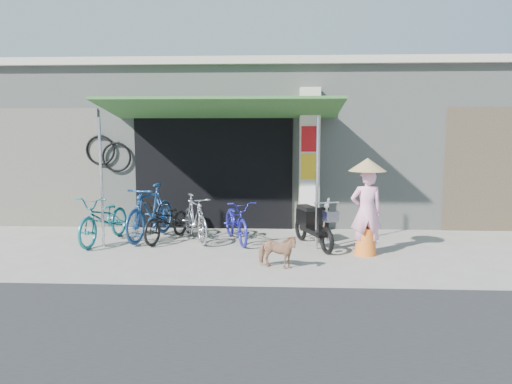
{
  "coord_description": "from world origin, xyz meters",
  "views": [
    {
      "loc": [
        0.25,
        -8.09,
        2.14
      ],
      "look_at": [
        -0.2,
        1.0,
        1.0
      ],
      "focal_mm": 35.0,
      "sensor_mm": 36.0,
      "label": 1
    }
  ],
  "objects_px": {
    "bike_navy": "(237,220)",
    "nun": "(366,207)",
    "moped": "(312,224)",
    "street_dog": "(277,251)",
    "bike_silver": "(195,218)",
    "bike_black": "(167,220)",
    "bike_teal": "(105,219)",
    "bike_blue": "(150,212)"
  },
  "relations": [
    {
      "from": "bike_teal",
      "to": "bike_blue",
      "type": "distance_m",
      "value": 0.87
    },
    {
      "from": "bike_navy",
      "to": "nun",
      "type": "height_order",
      "value": "nun"
    },
    {
      "from": "bike_navy",
      "to": "street_dog",
      "type": "height_order",
      "value": "bike_navy"
    },
    {
      "from": "bike_teal",
      "to": "moped",
      "type": "distance_m",
      "value": 3.93
    },
    {
      "from": "street_dog",
      "to": "moped",
      "type": "bearing_deg",
      "value": -7.89
    },
    {
      "from": "bike_teal",
      "to": "bike_silver",
      "type": "bearing_deg",
      "value": 17.87
    },
    {
      "from": "bike_navy",
      "to": "street_dog",
      "type": "relative_size",
      "value": 2.44
    },
    {
      "from": "bike_black",
      "to": "street_dog",
      "type": "height_order",
      "value": "bike_black"
    },
    {
      "from": "bike_silver",
      "to": "bike_navy",
      "type": "height_order",
      "value": "bike_silver"
    },
    {
      "from": "bike_black",
      "to": "bike_navy",
      "type": "relative_size",
      "value": 0.97
    },
    {
      "from": "bike_blue",
      "to": "bike_silver",
      "type": "distance_m",
      "value": 0.9
    },
    {
      "from": "moped",
      "to": "bike_blue",
      "type": "bearing_deg",
      "value": 150.77
    },
    {
      "from": "bike_black",
      "to": "moped",
      "type": "height_order",
      "value": "moped"
    },
    {
      "from": "moped",
      "to": "bike_navy",
      "type": "bearing_deg",
      "value": 146.22
    },
    {
      "from": "street_dog",
      "to": "moped",
      "type": "xyz_separation_m",
      "value": [
        0.64,
        1.5,
        0.14
      ]
    },
    {
      "from": "nun",
      "to": "bike_blue",
      "type": "bearing_deg",
      "value": -18.05
    },
    {
      "from": "nun",
      "to": "bike_navy",
      "type": "bearing_deg",
      "value": -24.97
    },
    {
      "from": "bike_blue",
      "to": "bike_black",
      "type": "distance_m",
      "value": 0.41
    },
    {
      "from": "bike_teal",
      "to": "bike_blue",
      "type": "xyz_separation_m",
      "value": [
        0.8,
        0.34,
        0.08
      ]
    },
    {
      "from": "moped",
      "to": "nun",
      "type": "xyz_separation_m",
      "value": [
        0.88,
        -0.58,
        0.42
      ]
    },
    {
      "from": "bike_silver",
      "to": "nun",
      "type": "distance_m",
      "value": 3.28
    },
    {
      "from": "bike_black",
      "to": "nun",
      "type": "bearing_deg",
      "value": 4.87
    },
    {
      "from": "bike_black",
      "to": "nun",
      "type": "relative_size",
      "value": 0.91
    },
    {
      "from": "bike_navy",
      "to": "moped",
      "type": "xyz_separation_m",
      "value": [
        1.43,
        -0.33,
        0.0
      ]
    },
    {
      "from": "bike_navy",
      "to": "street_dog",
      "type": "xyz_separation_m",
      "value": [
        0.79,
        -1.83,
        -0.14
      ]
    },
    {
      "from": "bike_navy",
      "to": "nun",
      "type": "bearing_deg",
      "value": -40.88
    },
    {
      "from": "bike_teal",
      "to": "bike_silver",
      "type": "distance_m",
      "value": 1.71
    },
    {
      "from": "bike_blue",
      "to": "bike_black",
      "type": "height_order",
      "value": "bike_blue"
    },
    {
      "from": "bike_black",
      "to": "bike_silver",
      "type": "height_order",
      "value": "bike_silver"
    },
    {
      "from": "bike_silver",
      "to": "nun",
      "type": "xyz_separation_m",
      "value": [
        3.11,
        -0.95,
        0.38
      ]
    },
    {
      "from": "bike_blue",
      "to": "moped",
      "type": "height_order",
      "value": "bike_blue"
    },
    {
      "from": "bike_blue",
      "to": "moped",
      "type": "xyz_separation_m",
      "value": [
        3.13,
        -0.46,
        -0.12
      ]
    },
    {
      "from": "bike_teal",
      "to": "moped",
      "type": "relative_size",
      "value": 1.13
    },
    {
      "from": "street_dog",
      "to": "bike_silver",
      "type": "bearing_deg",
      "value": 55.54
    },
    {
      "from": "street_dog",
      "to": "nun",
      "type": "height_order",
      "value": "nun"
    },
    {
      "from": "bike_black",
      "to": "nun",
      "type": "height_order",
      "value": "nun"
    },
    {
      "from": "bike_teal",
      "to": "bike_black",
      "type": "xyz_separation_m",
      "value": [
        1.16,
        0.2,
        -0.06
      ]
    },
    {
      "from": "bike_teal",
      "to": "nun",
      "type": "xyz_separation_m",
      "value": [
        4.81,
        -0.7,
        0.37
      ]
    },
    {
      "from": "bike_black",
      "to": "moped",
      "type": "distance_m",
      "value": 2.79
    },
    {
      "from": "moped",
      "to": "bike_silver",
      "type": "bearing_deg",
      "value": 149.78
    },
    {
      "from": "street_dog",
      "to": "nun",
      "type": "xyz_separation_m",
      "value": [
        1.51,
        0.93,
        0.56
      ]
    },
    {
      "from": "bike_black",
      "to": "bike_silver",
      "type": "xyz_separation_m",
      "value": [
        0.53,
        0.05,
        0.05
      ]
    }
  ]
}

